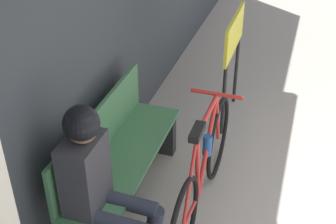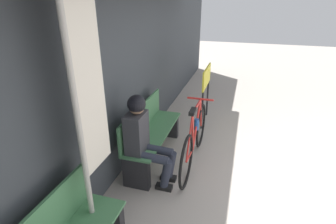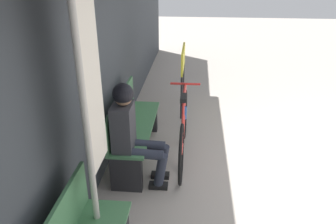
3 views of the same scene
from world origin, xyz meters
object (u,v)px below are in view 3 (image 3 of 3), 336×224
bicycle (183,129)px  park_bench_near (133,129)px  banner_pole (90,97)px  person_seated (132,128)px  signboard (183,65)px

bicycle → park_bench_near: bearing=94.5°
park_bench_near → bicycle: 0.66m
park_bench_near → banner_pole: size_ratio=0.64×
person_seated → banner_pole: 1.24m
bicycle → person_seated: person_seated is taller
park_bench_near → banner_pole: bearing=-179.4°
banner_pole → park_bench_near: bearing=0.6°
bicycle → signboard: signboard is taller
person_seated → park_bench_near: bearing=11.0°
bicycle → person_seated: bearing=138.1°
person_seated → signboard: bearing=-12.8°
bicycle → signboard: size_ratio=1.62×
banner_pole → signboard: (3.02, -0.56, -0.65)m
signboard → bicycle: bearing=-176.8°
park_bench_near → bicycle: size_ratio=0.86×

